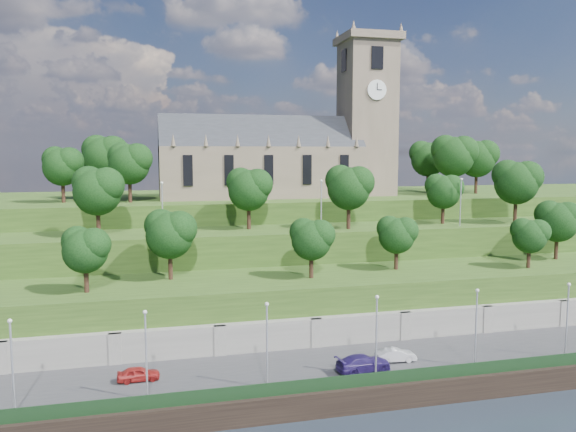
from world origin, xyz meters
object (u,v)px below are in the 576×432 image
object	(u,v)px
church	(290,150)
car_middle	(396,355)
car_left	(138,374)
car_right	(363,363)

from	to	relation	value
church	car_middle	size ratio (longest dim) A/B	9.91
car_middle	church	bearing A→B (deg)	4.78
car_left	car_middle	world-z (taller)	car_middle
church	car_left	distance (m)	50.02
car_left	car_middle	size ratio (longest dim) A/B	0.95
car_left	car_right	size ratio (longest dim) A/B	0.71
car_middle	car_left	bearing A→B (deg)	91.37
church	car_middle	bearing A→B (deg)	-89.30
car_right	church	bearing A→B (deg)	-12.09
car_middle	car_right	xyz separation A→B (m)	(-3.89, -1.50, 0.12)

